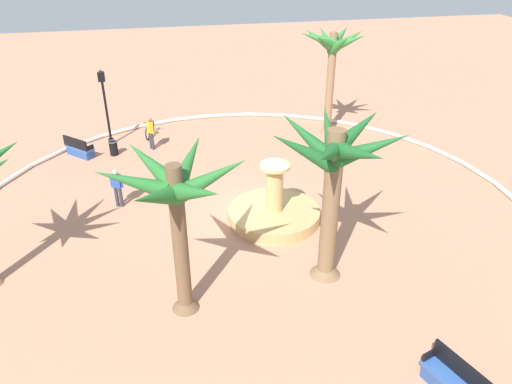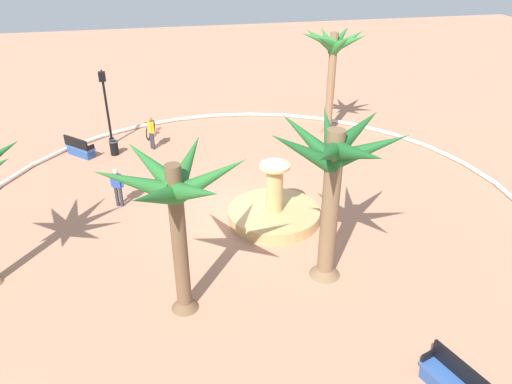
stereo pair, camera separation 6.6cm
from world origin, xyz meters
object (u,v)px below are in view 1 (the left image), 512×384
palm_tree_by_curb (175,199)px  palm_tree_mid_plaza (334,168)px  lamppost (105,101)px  bicycle_red_frame (150,129)px  palm_tree_far_side (332,52)px  fountain (274,212)px  person_cyclist_photo (117,186)px  person_cyclist_helmet (151,131)px  bench_east (79,150)px  bench_west (453,383)px  trash_bin (114,148)px

palm_tree_by_curb → palm_tree_mid_plaza: palm_tree_mid_plaza is taller
lamppost → bicycle_red_frame: (-1.99, -0.66, -1.89)m
palm_tree_far_side → fountain: bearing=58.4°
person_cyclist_photo → bicycle_red_frame: bearing=-100.9°
person_cyclist_helmet → bench_east: bearing=2.4°
bench_east → bench_west: bearing=121.9°
palm_tree_by_curb → person_cyclist_photo: (2.06, -6.52, -2.79)m
palm_tree_far_side → person_cyclist_helmet: (9.32, 0.20, -3.39)m
palm_tree_by_curb → palm_tree_mid_plaza: size_ratio=0.94×
bench_east → bench_west: (-10.13, 16.26, 0.00)m
palm_tree_far_side → trash_bin: palm_tree_far_side is taller
person_cyclist_photo → lamppost: bearing=-84.8°
bench_west → person_cyclist_helmet: bearing=-67.9°
bench_west → trash_bin: 18.18m
person_cyclist_photo → fountain: bearing=158.4°
palm_tree_far_side → trash_bin: (11.17, 0.54, -3.95)m
bench_east → bicycle_red_frame: bearing=-151.2°
bench_east → trash_bin: (-1.62, 0.19, 0.04)m
person_cyclist_helmet → palm_tree_far_side: bearing=-178.8°
bench_east → person_cyclist_helmet: (-3.47, -0.15, 0.59)m
palm_tree_by_curb → bicycle_red_frame: (0.67, -13.75, -3.34)m
fountain → palm_tree_by_curb: bearing=48.1°
fountain → person_cyclist_helmet: fountain is taller
bench_east → lamppost: size_ratio=0.38×
lamppost → trash_bin: (-0.20, 1.42, -1.89)m
palm_tree_mid_plaza → trash_bin: 13.56m
lamppost → person_cyclist_helmet: bearing=152.3°
palm_tree_mid_plaza → trash_bin: (7.06, -11.05, -3.45)m
bicycle_red_frame → person_cyclist_photo: bearing=79.1°
bench_west → person_cyclist_photo: bearing=-53.4°
palm_tree_far_side → trash_bin: 11.86m
palm_tree_by_curb → trash_bin: palm_tree_by_curb is taller
fountain → palm_tree_by_curb: size_ratio=0.71×
palm_tree_far_side → lamppost: palm_tree_far_side is taller
palm_tree_far_side → bicycle_red_frame: palm_tree_far_side is taller
palm_tree_mid_plaza → bench_west: (-1.45, 5.02, -3.49)m
bicycle_red_frame → palm_tree_far_side: bearing=170.7°
palm_tree_by_curb → person_cyclist_photo: palm_tree_by_curb is taller
bench_west → bench_east: bearing=-58.1°
trash_bin → lamppost: bearing=-82.1°
fountain → palm_tree_far_side: palm_tree_far_side is taller
fountain → person_cyclist_photo: (5.82, -2.31, 0.60)m
palm_tree_by_curb → person_cyclist_photo: 7.38m
lamppost → person_cyclist_photo: 6.75m
trash_bin → person_cyclist_photo: bearing=94.5°
fountain → palm_tree_far_side: size_ratio=0.63×
trash_bin → fountain: bearing=129.8°
lamppost → person_cyclist_photo: lamppost is taller
fountain → trash_bin: 9.73m
bench_west → lamppost: size_ratio=0.43×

